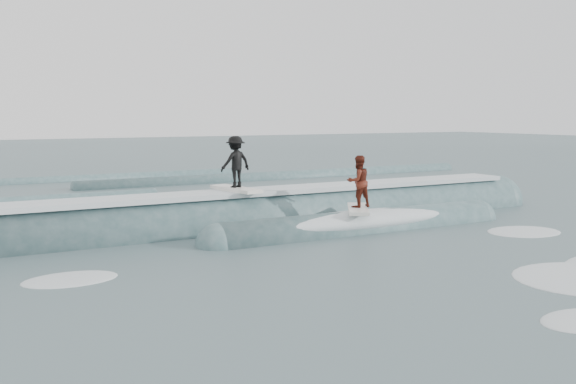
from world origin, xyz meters
TOP-DOWN VIEW (x-y plane):
  - ground at (0.00, 0.00)m, footprint 160.00×160.00m
  - breaking_wave at (0.36, 5.48)m, footprint 20.95×3.82m
  - surfer_black at (-1.20, 5.92)m, footprint 1.06×2.06m
  - surfer_red at (1.62, 3.72)m, footprint 1.55×1.98m
  - whitewater at (2.70, -1.75)m, footprint 14.46×8.08m
  - far_swells at (-1.95, 17.65)m, footprint 41.50×8.65m

SIDE VIEW (x-z plane):
  - ground at x=0.00m, z-range 0.00..0.00m
  - whitewater at x=2.70m, z-range -0.05..0.05m
  - far_swells at x=-1.95m, z-range -0.40..0.40m
  - breaking_wave at x=0.36m, z-range -0.99..1.08m
  - surfer_red at x=1.62m, z-range 0.52..2.10m
  - surfer_black at x=-1.20m, z-range 1.06..2.66m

